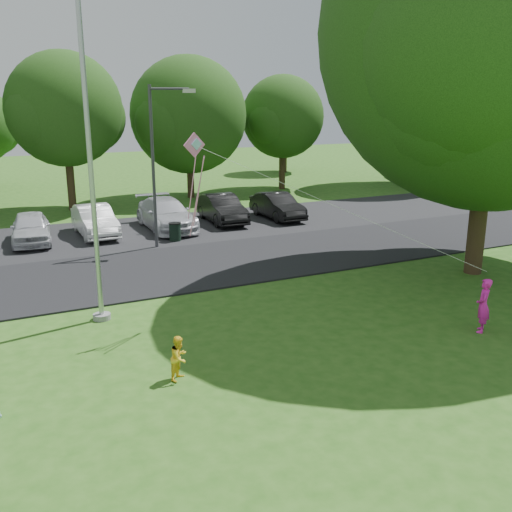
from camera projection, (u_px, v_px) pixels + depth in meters
name	position (u px, v px, depth m)	size (l,w,h in m)	color
ground	(294.00, 366.00, 13.50)	(120.00, 120.00, 0.00)	#2A5B18
park_road	(175.00, 268.00, 21.30)	(60.00, 6.00, 0.06)	black
parking_strip	(132.00, 233.00, 26.94)	(42.00, 7.00, 0.06)	black
flagpole	(91.00, 174.00, 15.27)	(0.50, 0.50, 10.00)	#B7BABF
street_lamp	(159.00, 152.00, 23.24)	(1.85, 0.66, 6.69)	#3F3F44
trash_can	(175.00, 232.00, 25.22)	(0.55, 0.55, 0.86)	black
big_tree	(497.00, 43.00, 18.63)	(12.32, 11.73, 14.10)	#332316
tree_row	(117.00, 107.00, 33.69)	(64.35, 11.94, 10.88)	#332316
horizon_trees	(122.00, 125.00, 43.48)	(77.46, 7.20, 7.02)	#332316
parked_cars	(118.00, 219.00, 26.48)	(17.20, 5.16, 1.45)	#B2B7BF
woman	(483.00, 305.00, 15.30)	(0.55, 0.36, 1.50)	#FA21B9
child_yellow	(179.00, 358.00, 12.73)	(0.50, 0.39, 1.03)	yellow
kite	(202.00, 164.00, 15.00)	(6.96, 4.31, 3.58)	pink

